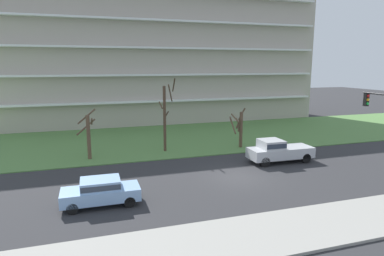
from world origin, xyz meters
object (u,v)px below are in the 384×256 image
sedan_blue_center_left (101,191)px  tree_center (240,127)px  tree_far_left (88,134)px  tree_left (165,116)px  pickup_silver_near_left (278,150)px

sedan_blue_center_left → tree_center: bearing=36.9°
tree_center → tree_far_left: bearing=179.0°
tree_left → sedan_blue_center_left: (-6.36, -10.71, -2.54)m
tree_center → tree_left: bearing=173.8°
tree_center → sedan_blue_center_left: size_ratio=0.89×
tree_left → pickup_silver_near_left: tree_left is taller
tree_left → tree_center: tree_left is taller
tree_left → tree_far_left: bearing=-175.5°
tree_far_left → pickup_silver_near_left: size_ratio=0.79×
tree_far_left → tree_left: bearing=4.5°
tree_far_left → pickup_silver_near_left: tree_far_left is taller
sedan_blue_center_left → pickup_silver_near_left: bearing=17.9°
tree_left → sedan_blue_center_left: 12.71m
tree_far_left → sedan_blue_center_left: size_ratio=0.97×
tree_left → tree_center: (7.15, -0.78, -1.38)m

